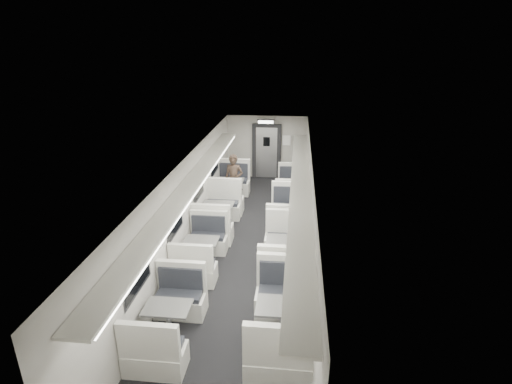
% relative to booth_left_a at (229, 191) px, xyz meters
% --- Properties ---
extents(room, '(3.24, 12.24, 2.64)m').
position_rel_booth_left_a_xyz_m(room, '(1.00, -3.25, 0.80)').
color(room, black).
rests_on(room, ground).
extents(booth_left_a, '(1.11, 2.25, 1.20)m').
position_rel_booth_left_a_xyz_m(booth_left_a, '(0.00, 0.00, 0.00)').
color(booth_left_a, silver).
rests_on(booth_left_a, room).
extents(booth_left_b, '(1.06, 2.14, 1.15)m').
position_rel_booth_left_a_xyz_m(booth_left_b, '(0.00, -1.95, -0.02)').
color(booth_left_b, silver).
rests_on(booth_left_b, room).
extents(booth_left_c, '(0.96, 1.94, 1.04)m').
position_rel_booth_left_a_xyz_m(booth_left_c, '(0.00, -3.96, -0.05)').
color(booth_left_c, silver).
rests_on(booth_left_c, room).
extents(booth_left_d, '(0.97, 1.97, 1.06)m').
position_rel_booth_left_a_xyz_m(booth_left_d, '(0.00, -6.47, -0.05)').
color(booth_left_d, silver).
rests_on(booth_left_d, room).
extents(booth_right_a, '(0.96, 1.94, 1.04)m').
position_rel_booth_left_a_xyz_m(booth_right_a, '(2.00, 0.43, -0.05)').
color(booth_right_a, silver).
rests_on(booth_right_a, room).
extents(booth_right_b, '(1.09, 2.22, 1.19)m').
position_rel_booth_left_a_xyz_m(booth_right_b, '(2.00, -2.12, -0.01)').
color(booth_right_b, silver).
rests_on(booth_right_b, room).
extents(booth_right_c, '(1.13, 2.29, 1.23)m').
position_rel_booth_left_a_xyz_m(booth_right_c, '(2.00, -4.01, 0.01)').
color(booth_right_c, silver).
rests_on(booth_right_c, room).
extents(booth_right_d, '(1.10, 2.23, 1.19)m').
position_rel_booth_left_a_xyz_m(booth_right_d, '(2.00, -6.35, -0.00)').
color(booth_right_d, silver).
rests_on(booth_right_d, room).
extents(passenger, '(0.65, 0.46, 1.68)m').
position_rel_booth_left_a_xyz_m(passenger, '(0.18, -0.16, 0.44)').
color(passenger, black).
rests_on(passenger, room).
extents(window_a, '(0.02, 1.18, 0.84)m').
position_rel_booth_left_a_xyz_m(window_a, '(-0.49, 0.15, 0.95)').
color(window_a, black).
rests_on(window_a, room).
extents(window_b, '(0.02, 1.18, 0.84)m').
position_rel_booth_left_a_xyz_m(window_b, '(-0.49, -2.05, 0.95)').
color(window_b, black).
rests_on(window_b, room).
extents(window_c, '(0.02, 1.18, 0.84)m').
position_rel_booth_left_a_xyz_m(window_c, '(-0.49, -4.25, 0.95)').
color(window_c, black).
rests_on(window_c, room).
extents(window_d, '(0.02, 1.18, 0.84)m').
position_rel_booth_left_a_xyz_m(window_d, '(-0.49, -6.45, 0.95)').
color(window_d, black).
rests_on(window_d, room).
extents(luggage_rack_left, '(0.46, 10.40, 0.09)m').
position_rel_booth_left_a_xyz_m(luggage_rack_left, '(-0.24, -3.55, 1.51)').
color(luggage_rack_left, silver).
rests_on(luggage_rack_left, room).
extents(luggage_rack_right, '(0.46, 10.40, 0.09)m').
position_rel_booth_left_a_xyz_m(luggage_rack_right, '(2.24, -3.55, 1.51)').
color(luggage_rack_right, silver).
rests_on(luggage_rack_right, room).
extents(vestibule_door, '(1.10, 0.13, 2.10)m').
position_rel_booth_left_a_xyz_m(vestibule_door, '(1.00, 2.68, 0.64)').
color(vestibule_door, black).
rests_on(vestibule_door, room).
extents(exit_sign, '(0.62, 0.12, 0.16)m').
position_rel_booth_left_a_xyz_m(exit_sign, '(1.00, 2.19, 1.88)').
color(exit_sign, black).
rests_on(exit_sign, room).
extents(wall_notice, '(0.32, 0.02, 0.40)m').
position_rel_booth_left_a_xyz_m(wall_notice, '(1.75, 2.67, 1.10)').
color(wall_notice, white).
rests_on(wall_notice, room).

